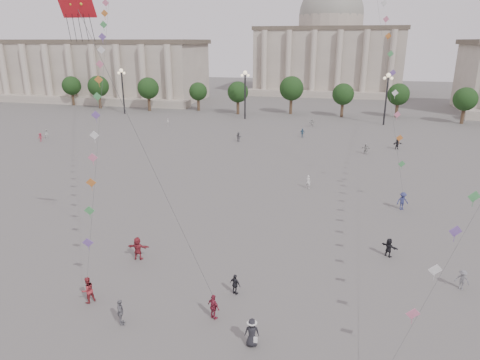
# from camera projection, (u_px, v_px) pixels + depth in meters

# --- Properties ---
(ground) EXTENTS (360.00, 360.00, 0.00)m
(ground) POSITION_uv_depth(u_px,v_px,m) (224.00, 303.00, 28.86)
(ground) COLOR #53504E
(ground) RESTS_ON ground
(hall_west) EXTENTS (84.00, 26.22, 17.20)m
(hall_west) POSITION_uv_depth(u_px,v_px,m) (71.00, 70.00, 129.99)
(hall_west) COLOR gray
(hall_west) RESTS_ON ground
(hall_central) EXTENTS (48.30, 34.30, 35.50)m
(hall_central) POSITION_uv_depth(u_px,v_px,m) (329.00, 49.00, 143.69)
(hall_central) COLOR gray
(hall_central) RESTS_ON ground
(tree_row) EXTENTS (137.12, 5.12, 8.00)m
(tree_row) POSITION_uv_depth(u_px,v_px,m) (316.00, 93.00, 99.16)
(tree_row) COLOR #3C2D1E
(tree_row) RESTS_ON ground
(lamp_post_far_west) EXTENTS (2.00, 0.90, 10.65)m
(lamp_post_far_west) POSITION_uv_depth(u_px,v_px,m) (122.00, 83.00, 101.44)
(lamp_post_far_west) COLOR #262628
(lamp_post_far_west) RESTS_ON ground
(lamp_post_mid_west) EXTENTS (2.00, 0.90, 10.65)m
(lamp_post_mid_west) POSITION_uv_depth(u_px,v_px,m) (245.00, 86.00, 94.59)
(lamp_post_mid_west) COLOR #262628
(lamp_post_mid_west) RESTS_ON ground
(lamp_post_mid_east) EXTENTS (2.00, 0.90, 10.65)m
(lamp_post_mid_east) POSITION_uv_depth(u_px,v_px,m) (387.00, 89.00, 87.75)
(lamp_post_mid_east) COLOR #262628
(lamp_post_mid_east) RESTS_ON ground
(person_crowd_0) EXTENTS (1.04, 0.75, 1.65)m
(person_crowd_0) POSITION_uv_depth(u_px,v_px,m) (302.00, 133.00, 78.16)
(person_crowd_0) COLOR #385F7E
(person_crowd_0) RESTS_ON ground
(person_crowd_1) EXTENTS (0.90, 0.97, 1.60)m
(person_crowd_1) POSITION_uv_depth(u_px,v_px,m) (47.00, 134.00, 77.34)
(person_crowd_1) COLOR silver
(person_crowd_1) RESTS_ON ground
(person_crowd_2) EXTENTS (1.06, 1.10, 1.51)m
(person_crowd_2) POSITION_uv_depth(u_px,v_px,m) (41.00, 137.00, 74.87)
(person_crowd_2) COLOR #99293D
(person_crowd_2) RESTS_ON ground
(person_crowd_3) EXTENTS (1.46, 1.26, 1.59)m
(person_crowd_3) POSITION_uv_depth(u_px,v_px,m) (389.00, 247.00, 34.93)
(person_crowd_3) COLOR black
(person_crowd_3) RESTS_ON ground
(person_crowd_4) EXTENTS (1.48, 1.39, 1.66)m
(person_crowd_4) POSITION_uv_depth(u_px,v_px,m) (312.00, 123.00, 87.58)
(person_crowd_4) COLOR #B1B2AD
(person_crowd_4) RESTS_ON ground
(person_crowd_6) EXTENTS (1.11, 0.85, 1.52)m
(person_crowd_6) POSITION_uv_depth(u_px,v_px,m) (462.00, 280.00, 30.29)
(person_crowd_6) COLOR slate
(person_crowd_6) RESTS_ON ground
(person_crowd_7) EXTENTS (1.60, 0.83, 1.65)m
(person_crowd_7) POSITION_uv_depth(u_px,v_px,m) (366.00, 149.00, 66.68)
(person_crowd_7) COLOR #B1B0AC
(person_crowd_7) RESTS_ON ground
(person_crowd_9) EXTENTS (1.65, 1.08, 1.71)m
(person_crowd_9) POSITION_uv_depth(u_px,v_px,m) (397.00, 144.00, 69.52)
(person_crowd_9) COLOR black
(person_crowd_9) RESTS_ON ground
(person_crowd_10) EXTENTS (0.37, 0.56, 1.53)m
(person_crowd_10) POSITION_uv_depth(u_px,v_px,m) (168.00, 122.00, 88.59)
(person_crowd_10) COLOR #B1B1AD
(person_crowd_10) RESTS_ON ground
(person_crowd_12) EXTENTS (1.53, 1.33, 1.67)m
(person_crowd_12) POSITION_uv_depth(u_px,v_px,m) (239.00, 137.00, 74.92)
(person_crowd_12) COLOR slate
(person_crowd_12) RESTS_ON ground
(person_crowd_13) EXTENTS (0.71, 0.63, 1.63)m
(person_crowd_13) POSITION_uv_depth(u_px,v_px,m) (308.00, 182.00, 51.11)
(person_crowd_13) COLOR silver
(person_crowd_13) RESTS_ON ground
(tourist_0) EXTENTS (1.08, 0.89, 1.73)m
(tourist_0) POSITION_uv_depth(u_px,v_px,m) (214.00, 307.00, 27.01)
(tourist_0) COLOR maroon
(tourist_0) RESTS_ON ground
(tourist_1) EXTENTS (0.96, 0.70, 1.52)m
(tourist_1) POSITION_uv_depth(u_px,v_px,m) (235.00, 284.00, 29.69)
(tourist_1) COLOR black
(tourist_1) RESTS_ON ground
(tourist_2) EXTENTS (1.83, 0.77, 1.92)m
(tourist_2) POSITION_uv_depth(u_px,v_px,m) (138.00, 248.00, 34.43)
(tourist_2) COLOR maroon
(tourist_2) RESTS_ON ground
(tourist_3) EXTENTS (0.84, 1.10, 1.74)m
(tourist_3) POSITION_uv_depth(u_px,v_px,m) (120.00, 312.00, 26.47)
(tourist_3) COLOR slate
(tourist_3) RESTS_ON ground
(kite_flyer_0) EXTENTS (1.07, 1.14, 1.87)m
(kite_flyer_0) POSITION_uv_depth(u_px,v_px,m) (88.00, 290.00, 28.72)
(kite_flyer_0) COLOR maroon
(kite_flyer_0) RESTS_ON ground
(kite_flyer_1) EXTENTS (1.41, 1.11, 1.91)m
(kite_flyer_1) POSITION_uv_depth(u_px,v_px,m) (403.00, 201.00, 44.58)
(kite_flyer_1) COLOR navy
(kite_flyer_1) RESTS_ON ground
(hat_person) EXTENTS (0.96, 0.72, 1.77)m
(hat_person) POSITION_uv_depth(u_px,v_px,m) (252.00, 332.00, 24.59)
(hat_person) COLOR black
(hat_person) RESTS_ON ground
(dragon_kite) EXTENTS (5.54, 1.42, 19.39)m
(dragon_kite) POSITION_uv_depth(u_px,v_px,m) (81.00, 24.00, 25.75)
(dragon_kite) COLOR red
(dragon_kite) RESTS_ON ground
(kite_train_west) EXTENTS (21.13, 46.21, 62.72)m
(kite_train_west) POSITION_uv_depth(u_px,v_px,m) (107.00, 4.00, 47.75)
(kite_train_west) COLOR #3F3F3F
(kite_train_west) RESTS_ON ground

